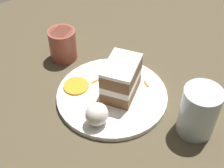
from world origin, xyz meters
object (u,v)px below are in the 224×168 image
plate (112,95)px  coffee_mug (63,44)px  cream_dollop (97,114)px  cake_slice (121,79)px  drinking_glass (198,114)px  orange_garnish (76,86)px

plate → coffee_mug: (0.01, -0.20, 0.04)m
cream_dollop → coffee_mug: (-0.07, -0.25, 0.01)m
plate → cream_dollop: cream_dollop is taller
coffee_mug → plate: bearing=92.7°
cake_slice → coffee_mug: (0.03, -0.21, -0.01)m
plate → drinking_glass: size_ratio=2.31×
cake_slice → cream_dollop: size_ratio=2.26×
drinking_glass → coffee_mug: 0.40m
cream_dollop → drinking_glass: (-0.16, 0.14, 0.01)m
cake_slice → drinking_glass: size_ratio=1.07×
cake_slice → orange_garnish: 0.12m
cream_dollop → coffee_mug: bearing=-105.6°
cake_slice → cream_dollop: cake_slice is taller
cake_slice → orange_garnish: bearing=-169.9°
plate → orange_garnish: (0.05, -0.07, 0.01)m
plate → coffee_mug: bearing=-87.3°
cream_dollop → coffee_mug: coffee_mug is taller
drinking_glass → orange_garnish: bearing=-61.9°
plate → cake_slice: bearing=152.8°
cake_slice → cream_dollop: bearing=-99.6°
cake_slice → coffee_mug: cake_slice is taller
cake_slice → drinking_glass: drinking_glass is taller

